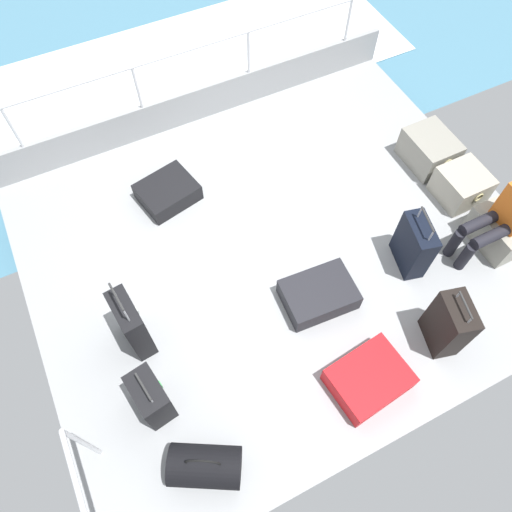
# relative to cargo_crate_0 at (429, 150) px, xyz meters

# --- Properties ---
(ground_plane) EXTENTS (4.40, 5.20, 0.06)m
(ground_plane) POSITION_rel_cargo_crate_0_xyz_m (0.30, -2.13, -0.22)
(ground_plane) COLOR #939699
(gunwale_port) EXTENTS (0.06, 5.20, 0.45)m
(gunwale_port) POSITION_rel_cargo_crate_0_xyz_m (-1.87, -2.13, 0.04)
(gunwale_port) COLOR #939699
(gunwale_port) RESTS_ON ground_plane
(railing_port) EXTENTS (0.04, 4.20, 1.02)m
(railing_port) POSITION_rel_cargo_crate_0_xyz_m (-1.87, -2.13, 0.59)
(railing_port) COLOR silver
(railing_port) RESTS_ON ground_plane
(stair_rail_starboard) EXTENTS (0.94, 0.04, 0.97)m
(stair_rail_starboard) POSITION_rel_cargo_crate_0_xyz_m (1.90, -4.48, 0.46)
(stair_rail_starboard) COLOR silver
(stair_rail_starboard) RESTS_ON ground_plane
(sea_wake) EXTENTS (12.00, 12.00, 0.01)m
(sea_wake) POSITION_rel_cargo_crate_0_xyz_m (-3.30, -2.13, -0.53)
(sea_wake) COLOR teal
(sea_wake) RESTS_ON ground_plane
(cargo_crate_0) EXTENTS (0.63, 0.48, 0.38)m
(cargo_crate_0) POSITION_rel_cargo_crate_0_xyz_m (0.00, 0.00, 0.00)
(cargo_crate_0) COLOR gray
(cargo_crate_0) RESTS_ON ground_plane
(cargo_crate_1) EXTENTS (0.52, 0.48, 0.36)m
(cargo_crate_1) POSITION_rel_cargo_crate_0_xyz_m (0.59, 0.01, -0.01)
(cargo_crate_1) COLOR #9E9989
(cargo_crate_1) RESTS_ON ground_plane
(cargo_crate_2) EXTENTS (0.62, 0.47, 0.39)m
(cargo_crate_2) POSITION_rel_cargo_crate_0_xyz_m (1.26, -0.00, 0.00)
(cargo_crate_2) COLOR gray
(cargo_crate_2) RESTS_ON ground_plane
(passenger_seated) EXTENTS (0.34, 0.66, 1.09)m
(passenger_seated) POSITION_rel_cargo_crate_0_xyz_m (1.26, -0.18, 0.38)
(passenger_seated) COLOR orange
(passenger_seated) RESTS_ON ground_plane
(suitcase_0) EXTENTS (0.44, 0.30, 0.61)m
(suitcase_0) POSITION_rel_cargo_crate_0_xyz_m (1.29, -3.90, 0.07)
(suitcase_0) COLOR black
(suitcase_0) RESTS_ON ground_plane
(suitcase_1) EXTENTS (0.55, 0.73, 0.23)m
(suitcase_1) POSITION_rel_cargo_crate_0_xyz_m (1.03, -2.08, -0.08)
(suitcase_1) COLOR black
(suitcase_1) RESTS_ON ground_plane
(suitcase_2) EXTENTS (0.63, 0.71, 0.21)m
(suitcase_2) POSITION_rel_cargo_crate_0_xyz_m (-0.84, -2.96, -0.08)
(suitcase_2) COLOR black
(suitcase_2) RESTS_ON ground_plane
(suitcase_3) EXTENTS (0.60, 0.72, 0.23)m
(suitcase_3) POSITION_rel_cargo_crate_0_xyz_m (1.96, -2.10, -0.07)
(suitcase_3) COLOR red
(suitcase_3) RESTS_ON ground_plane
(suitcase_4) EXTENTS (0.45, 0.33, 0.77)m
(suitcase_4) POSITION_rel_cargo_crate_0_xyz_m (1.89, -1.25, 0.15)
(suitcase_4) COLOR black
(suitcase_4) RESTS_ON ground_plane
(suitcase_5) EXTENTS (0.49, 0.31, 0.78)m
(suitcase_5) POSITION_rel_cargo_crate_0_xyz_m (1.05, -1.02, 0.12)
(suitcase_5) COLOR black
(suitcase_5) RESTS_ON ground_plane
(suitcase_6) EXTENTS (0.45, 0.23, 0.95)m
(suitcase_6) POSITION_rel_cargo_crate_0_xyz_m (0.63, -3.82, 0.17)
(suitcase_6) COLOR black
(suitcase_6) RESTS_ON ground_plane
(duffel_bag) EXTENTS (0.58, 0.68, 0.49)m
(duffel_bag) POSITION_rel_cargo_crate_0_xyz_m (1.98, -3.71, -0.02)
(duffel_bag) COLOR black
(duffel_bag) RESTS_ON ground_plane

